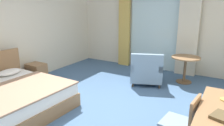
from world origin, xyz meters
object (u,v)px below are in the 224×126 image
object	(u,v)px
bed	(10,97)
armchair_by_window	(146,71)
round_cafe_table	(185,63)
desk_chair	(184,121)
writing_desk	(221,117)
closed_book	(223,117)
nightstand	(37,73)

from	to	relation	value
bed	armchair_by_window	distance (m)	3.20
bed	round_cafe_table	distance (m)	4.21
desk_chair	round_cafe_table	xyz separation A→B (m)	(-0.62, 2.88, 0.03)
bed	writing_desk	distance (m)	3.68
round_cafe_table	closed_book	bearing A→B (deg)	-70.82
closed_book	round_cafe_table	xyz separation A→B (m)	(-1.08, 3.10, -0.28)
writing_desk	desk_chair	distance (m)	0.47
bed	writing_desk	size ratio (longest dim) A/B	1.35
writing_desk	bed	bearing A→B (deg)	-173.41
bed	nightstand	xyz separation A→B (m)	(-0.81, 1.33, -0.02)
closed_book	armchair_by_window	world-z (taller)	armchair_by_window
desk_chair	armchair_by_window	world-z (taller)	desk_chair
nightstand	armchair_by_window	bearing A→B (deg)	27.52
bed	nightstand	distance (m)	1.56
nightstand	closed_book	bearing A→B (deg)	-13.99
desk_chair	bed	bearing A→B (deg)	-172.23
armchair_by_window	round_cafe_table	xyz separation A→B (m)	(0.82, 0.65, 0.17)
bed	armchair_by_window	xyz separation A→B (m)	(1.76, 2.67, 0.07)
bed	desk_chair	world-z (taller)	bed
bed	closed_book	xyz separation A→B (m)	(3.66, 0.22, 0.52)
nightstand	closed_book	size ratio (longest dim) A/B	1.96
nightstand	round_cafe_table	xyz separation A→B (m)	(3.39, 1.98, 0.27)
bed	nightstand	bearing A→B (deg)	121.29
nightstand	round_cafe_table	world-z (taller)	round_cafe_table
round_cafe_table	nightstand	bearing A→B (deg)	-149.68
writing_desk	closed_book	xyz separation A→B (m)	(0.03, -0.20, 0.11)
writing_desk	desk_chair	bearing A→B (deg)	177.63
nightstand	closed_book	xyz separation A→B (m)	(4.47, -1.11, 0.54)
writing_desk	closed_book	distance (m)	0.23
nightstand	armchair_by_window	size ratio (longest dim) A/B	0.51
writing_desk	round_cafe_table	xyz separation A→B (m)	(-1.05, 2.90, -0.16)
desk_chair	armchair_by_window	xyz separation A→B (m)	(-1.44, 2.23, -0.14)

